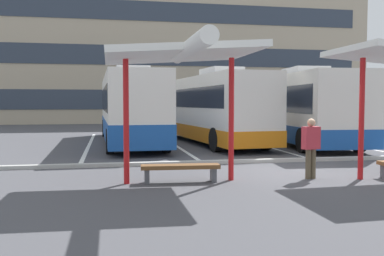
% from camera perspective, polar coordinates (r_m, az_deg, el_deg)
% --- Properties ---
extents(ground_plane, '(160.00, 160.00, 0.00)m').
position_cam_1_polar(ground_plane, '(12.77, 12.68, -5.78)').
color(ground_plane, '#47474C').
extents(terminal_building, '(43.23, 15.37, 19.50)m').
position_cam_1_polar(terminal_building, '(49.78, -5.03, 10.71)').
color(terminal_building, tan).
rests_on(terminal_building, ground).
extents(coach_bus_0, '(2.83, 12.21, 3.63)m').
position_cam_1_polar(coach_bus_0, '(21.61, -8.22, 2.42)').
color(coach_bus_0, silver).
rests_on(coach_bus_0, ground).
extents(coach_bus_1, '(3.49, 10.84, 3.60)m').
position_cam_1_polar(coach_bus_1, '(21.40, 2.60, 2.49)').
color(coach_bus_1, silver).
rests_on(coach_bus_1, ground).
extents(coach_bus_2, '(3.43, 12.22, 3.63)m').
position_cam_1_polar(coach_bus_2, '(22.30, 13.19, 2.44)').
color(coach_bus_2, silver).
rests_on(coach_bus_2, ground).
extents(lane_stripe_0, '(0.16, 14.00, 0.01)m').
position_cam_1_polar(lane_stripe_0, '(21.06, -13.40, -2.19)').
color(lane_stripe_0, white).
rests_on(lane_stripe_0, ground).
extents(lane_stripe_1, '(0.16, 14.00, 0.01)m').
position_cam_1_polar(lane_stripe_1, '(21.26, -2.56, -2.05)').
color(lane_stripe_1, white).
rests_on(lane_stripe_1, ground).
extents(lane_stripe_2, '(0.16, 14.00, 0.01)m').
position_cam_1_polar(lane_stripe_2, '(22.20, 7.71, -1.85)').
color(lane_stripe_2, white).
rests_on(lane_stripe_2, ground).
extents(lane_stripe_3, '(0.16, 14.00, 0.01)m').
position_cam_1_polar(lane_stripe_3, '(23.77, 16.88, -1.62)').
color(lane_stripe_3, white).
rests_on(lane_stripe_3, ground).
extents(waiting_shelter_0, '(3.69, 4.83, 3.43)m').
position_cam_1_polar(waiting_shelter_0, '(10.67, -1.38, 9.48)').
color(waiting_shelter_0, red).
rests_on(waiting_shelter_0, ground).
extents(bench_0, '(2.01, 0.54, 0.45)m').
position_cam_1_polar(bench_0, '(10.95, -1.54, -5.40)').
color(bench_0, brown).
rests_on(bench_0, ground).
extents(platform_kerb, '(44.00, 0.24, 0.12)m').
position_cam_1_polar(platform_kerb, '(14.73, 9.33, -4.29)').
color(platform_kerb, '#ADADA8').
rests_on(platform_kerb, ground).
extents(waiting_passenger_0, '(0.49, 0.31, 1.59)m').
position_cam_1_polar(waiting_passenger_0, '(11.82, 15.40, -2.10)').
color(waiting_passenger_0, brown).
rests_on(waiting_passenger_0, ground).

